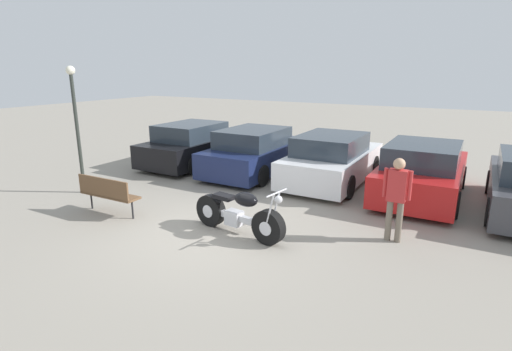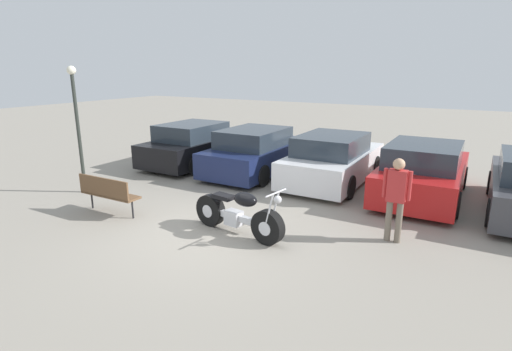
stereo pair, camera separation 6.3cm
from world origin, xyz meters
TOP-DOWN VIEW (x-y plane):
  - ground_plane at (0.00, 0.00)m, footprint 60.00×60.00m
  - motorcycle at (0.51, 0.24)m, footprint 2.20×0.76m
  - parked_car_black at (-4.02, 4.70)m, footprint 1.95×4.23m
  - parked_car_navy at (-1.56, 4.66)m, footprint 1.95×4.23m
  - parked_car_white at (0.90, 4.80)m, footprint 1.95×4.23m
  - parked_car_red at (3.37, 4.62)m, footprint 1.95×4.23m
  - park_bench at (-2.64, -0.28)m, footprint 1.54×0.41m
  - lamp_post at (-4.56, 0.56)m, footprint 0.23×0.23m
  - person_standing at (3.31, 1.43)m, footprint 0.52×0.22m

SIDE VIEW (x-z plane):
  - ground_plane at x=0.00m, z-range 0.00..0.00m
  - motorcycle at x=0.51m, z-range -0.11..0.96m
  - park_bench at x=-2.64m, z-range 0.10..0.99m
  - parked_car_black at x=-4.02m, z-range -0.05..1.38m
  - parked_car_navy at x=-1.56m, z-range -0.05..1.38m
  - parked_car_white at x=0.90m, z-range -0.05..1.38m
  - parked_car_red at x=3.37m, z-range -0.05..1.38m
  - person_standing at x=3.31m, z-range 0.15..1.80m
  - lamp_post at x=-4.56m, z-range 0.42..3.72m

